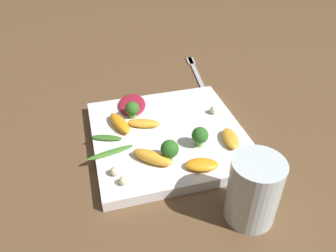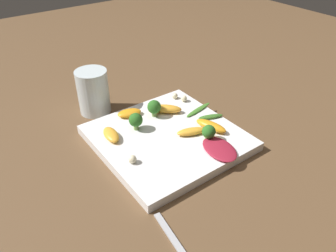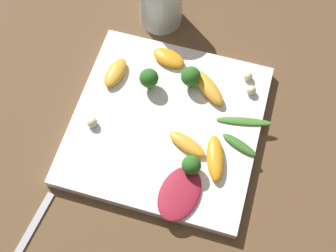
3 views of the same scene
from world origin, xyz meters
name	(u,v)px [view 2 (image 2 of 3)]	position (x,y,z in m)	size (l,w,h in m)	color
ground_plane	(167,141)	(0.00, 0.00, 0.00)	(2.40, 2.40, 0.00)	brown
plate	(167,138)	(0.00, 0.00, 0.01)	(0.30, 0.30, 0.02)	white
drinking_glass	(93,92)	(0.07, -0.21, 0.06)	(0.08, 0.08, 0.11)	silver
radicchio_leaf_0	(219,149)	(-0.05, 0.11, 0.03)	(0.07, 0.10, 0.01)	maroon
orange_segment_0	(211,126)	(-0.09, 0.04, 0.03)	(0.05, 0.08, 0.02)	orange
orange_segment_1	(166,109)	(-0.05, -0.08, 0.03)	(0.08, 0.07, 0.02)	#FCAD33
orange_segment_2	(129,113)	(0.03, -0.12, 0.03)	(0.06, 0.05, 0.01)	orange
orange_segment_3	(191,131)	(-0.04, 0.03, 0.03)	(0.07, 0.05, 0.01)	#FCAD33
orange_segment_4	(111,135)	(0.11, -0.06, 0.03)	(0.04, 0.06, 0.02)	#FCAD33
broccoli_floret_0	(136,120)	(0.05, -0.06, 0.04)	(0.03, 0.03, 0.04)	#84AD5B
broccoli_floret_1	(154,107)	(-0.02, -0.08, 0.04)	(0.03, 0.03, 0.04)	#7A9E51
broccoli_floret_2	(209,132)	(-0.06, 0.07, 0.04)	(0.03, 0.03, 0.04)	#7A9E51
arugula_sprig_0	(198,110)	(-0.12, -0.03, 0.02)	(0.09, 0.03, 0.00)	#47842D
arugula_sprig_1	(211,117)	(-0.12, 0.01, 0.02)	(0.06, 0.04, 0.01)	#3D7528
macadamia_nut_0	(175,96)	(-0.11, -0.12, 0.03)	(0.02, 0.02, 0.02)	beige
macadamia_nut_1	(132,159)	(0.11, 0.04, 0.03)	(0.02, 0.02, 0.02)	beige
macadamia_nut_2	(184,99)	(-0.12, -0.09, 0.03)	(0.02, 0.02, 0.02)	beige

